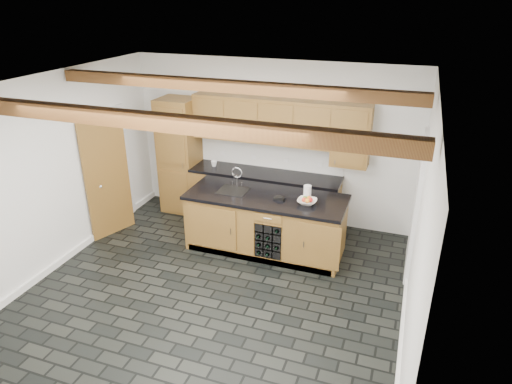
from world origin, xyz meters
TOP-DOWN VIEW (x-y plane):
  - ground at (0.00, 0.00)m, footprint 5.00×5.00m
  - room_shell at (-0.09, 0.53)m, footprint 5.01×5.00m
  - back_cabinetry at (-0.38, 2.24)m, footprint 3.65×0.62m
  - island at (0.31, 1.28)m, footprint 2.48×0.96m
  - faucet at (-0.25, 1.33)m, footprint 0.45×0.40m
  - kitchen_scale at (0.53, 1.23)m, footprint 0.18×0.12m
  - fruit_bowl at (0.96, 1.23)m, footprint 0.28×0.28m
  - fruit_cluster at (0.96, 1.23)m, footprint 0.16×0.17m
  - paper_towel at (0.92, 1.37)m, footprint 0.11×0.11m
  - mug at (-0.98, 2.20)m, footprint 0.13×0.13m

SIDE VIEW (x-z plane):
  - ground at x=0.00m, z-range 0.00..0.00m
  - island at x=0.31m, z-range 0.00..0.93m
  - kitchen_scale at x=0.53m, z-range 0.93..0.98m
  - faucet at x=-0.25m, z-range 0.79..1.14m
  - fruit_bowl at x=0.96m, z-range 0.93..1.00m
  - back_cabinetry at x=-0.38m, z-range -0.12..2.08m
  - mug at x=-0.98m, z-range 0.93..1.03m
  - fruit_cluster at x=0.96m, z-range 0.97..1.04m
  - paper_towel at x=0.92m, z-range 0.93..1.16m
  - room_shell at x=-0.09m, z-range -0.97..4.03m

